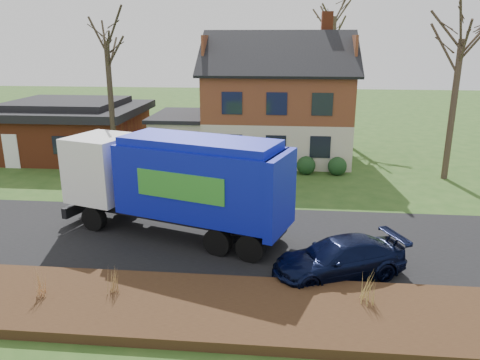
{
  "coord_description": "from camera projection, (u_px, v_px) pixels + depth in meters",
  "views": [
    {
      "loc": [
        2.54,
        -16.91,
        7.53
      ],
      "look_at": [
        0.63,
        2.5,
        1.67
      ],
      "focal_mm": 35.0,
      "sensor_mm": 36.0,
      "label": 1
    }
  ],
  "objects": [
    {
      "name": "ranch_house",
      "position": [
        69.0,
        128.0,
        31.51
      ],
      "size": [
        9.8,
        8.2,
        3.7
      ],
      "color": "brown",
      "rests_on": "ground"
    },
    {
      "name": "ground",
      "position": [
        218.0,
        238.0,
        18.52
      ],
      "size": [
        120.0,
        120.0,
        0.0
      ],
      "primitive_type": "plane",
      "color": "#274A18",
      "rests_on": "ground"
    },
    {
      "name": "tree_front_east",
      "position": [
        465.0,
        14.0,
        23.97
      ],
      "size": [
        3.9,
        3.9,
        10.84
      ],
      "color": "#443429",
      "rests_on": "ground"
    },
    {
      "name": "grass_clump_east",
      "position": [
        369.0,
        288.0,
        13.27
      ],
      "size": [
        0.38,
        0.32,
        0.96
      ],
      "color": "tan",
      "rests_on": "mulch_verge"
    },
    {
      "name": "main_house",
      "position": [
        270.0,
        96.0,
        30.48
      ],
      "size": [
        12.95,
        8.95,
        9.26
      ],
      "color": "beige",
      "rests_on": "ground"
    },
    {
      "name": "garbage_truck",
      "position": [
        178.0,
        179.0,
        18.19
      ],
      "size": [
        9.71,
        5.36,
        4.03
      ],
      "rotation": [
        0.0,
        0.0,
        -0.32
      ],
      "color": "black",
      "rests_on": "ground"
    },
    {
      "name": "grass_clump_mid",
      "position": [
        115.0,
        279.0,
        13.87
      ],
      "size": [
        0.3,
        0.25,
        0.84
      ],
      "color": "#9D7745",
      "rests_on": "mulch_verge"
    },
    {
      "name": "navy_wagon",
      "position": [
        339.0,
        259.0,
        15.32
      ],
      "size": [
        4.83,
        3.41,
        1.3
      ],
      "primitive_type": "imported",
      "rotation": [
        0.0,
        0.0,
        -1.17
      ],
      "color": "black",
      "rests_on": "ground"
    },
    {
      "name": "tree_front_west",
      "position": [
        105.0,
        20.0,
        25.29
      ],
      "size": [
        3.5,
        3.5,
        10.39
      ],
      "color": "#382E21",
      "rests_on": "ground"
    },
    {
      "name": "tree_back",
      "position": [
        336.0,
        0.0,
        36.49
      ],
      "size": [
        3.99,
        3.99,
        12.65
      ],
      "color": "#423727",
      "rests_on": "ground"
    },
    {
      "name": "silver_sedan",
      "position": [
        222.0,
        183.0,
        23.28
      ],
      "size": [
        4.57,
        3.02,
        1.42
      ],
      "primitive_type": "imported",
      "rotation": [
        0.0,
        0.0,
        1.96
      ],
      "color": "#B0B3B8",
      "rests_on": "ground"
    },
    {
      "name": "grass_clump_west",
      "position": [
        39.0,
        282.0,
        13.63
      ],
      "size": [
        0.34,
        0.28,
        0.89
      ],
      "color": "tan",
      "rests_on": "mulch_verge"
    },
    {
      "name": "road",
      "position": [
        218.0,
        238.0,
        18.51
      ],
      "size": [
        80.0,
        7.0,
        0.02
      ],
      "primitive_type": "cube",
      "color": "black",
      "rests_on": "ground"
    },
    {
      "name": "mulch_verge",
      "position": [
        192.0,
        308.0,
        13.42
      ],
      "size": [
        80.0,
        3.5,
        0.3
      ],
      "primitive_type": "cube",
      "color": "black",
      "rests_on": "ground"
    }
  ]
}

